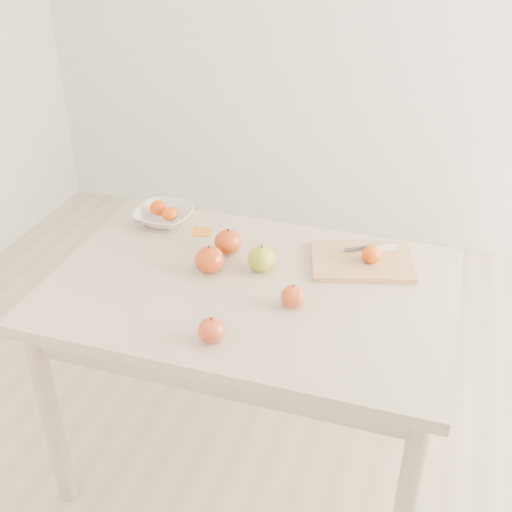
% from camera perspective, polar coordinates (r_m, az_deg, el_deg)
% --- Properties ---
extents(ground, '(3.50, 3.50, 0.00)m').
position_cam_1_polar(ground, '(2.42, -0.38, -17.44)').
color(ground, '#C6B293').
rests_on(ground, ground).
extents(table, '(1.20, 0.80, 0.75)m').
position_cam_1_polar(table, '(1.97, -0.44, -4.91)').
color(table, beige).
rests_on(table, ground).
extents(cutting_board, '(0.36, 0.30, 0.02)m').
position_cam_1_polar(cutting_board, '(2.03, 9.37, -0.44)').
color(cutting_board, tan).
rests_on(cutting_board, table).
extents(board_tangerine, '(0.06, 0.06, 0.05)m').
position_cam_1_polar(board_tangerine, '(2.00, 10.25, 0.16)').
color(board_tangerine, '#D15B07').
rests_on(board_tangerine, cutting_board).
extents(fruit_bowl, '(0.20, 0.20, 0.05)m').
position_cam_1_polar(fruit_bowl, '(2.26, -8.18, 3.56)').
color(fruit_bowl, silver).
rests_on(fruit_bowl, table).
extents(bowl_tangerine_near, '(0.06, 0.06, 0.05)m').
position_cam_1_polar(bowl_tangerine_near, '(2.27, -8.69, 4.27)').
color(bowl_tangerine_near, '#CA4B07').
rests_on(bowl_tangerine_near, fruit_bowl).
extents(bowl_tangerine_far, '(0.05, 0.05, 0.05)m').
position_cam_1_polar(bowl_tangerine_far, '(2.23, -7.67, 3.74)').
color(bowl_tangerine_far, '#DC5107').
rests_on(bowl_tangerine_far, fruit_bowl).
extents(orange_peel_a, '(0.07, 0.06, 0.01)m').
position_cam_1_polar(orange_peel_a, '(2.18, -4.85, 2.05)').
color(orange_peel_a, orange).
rests_on(orange_peel_a, table).
extents(orange_peel_b, '(0.05, 0.04, 0.01)m').
position_cam_1_polar(orange_peel_b, '(2.14, -2.15, 1.53)').
color(orange_peel_b, orange).
rests_on(orange_peel_b, table).
extents(paring_knife, '(0.16, 0.09, 0.01)m').
position_cam_1_polar(paring_knife, '(2.08, 10.99, 0.71)').
color(paring_knife, silver).
rests_on(paring_knife, cutting_board).
extents(apple_green, '(0.09, 0.09, 0.08)m').
position_cam_1_polar(apple_green, '(1.96, 0.53, -0.25)').
color(apple_green, olive).
rests_on(apple_green, table).
extents(apple_red_a, '(0.09, 0.09, 0.08)m').
position_cam_1_polar(apple_red_a, '(2.05, -2.49, 1.26)').
color(apple_red_a, '#9C0F05').
rests_on(apple_red_a, table).
extents(apple_red_b, '(0.09, 0.09, 0.08)m').
position_cam_1_polar(apple_red_b, '(1.96, -4.17, -0.31)').
color(apple_red_b, '#99060B').
rests_on(apple_red_b, table).
extents(apple_red_e, '(0.07, 0.07, 0.06)m').
position_cam_1_polar(apple_red_e, '(1.81, 3.32, -3.59)').
color(apple_red_e, '#9A210F').
rests_on(apple_red_e, table).
extents(apple_red_c, '(0.07, 0.07, 0.07)m').
position_cam_1_polar(apple_red_c, '(1.69, -3.99, -6.60)').
color(apple_red_c, '#A21813').
rests_on(apple_red_c, table).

